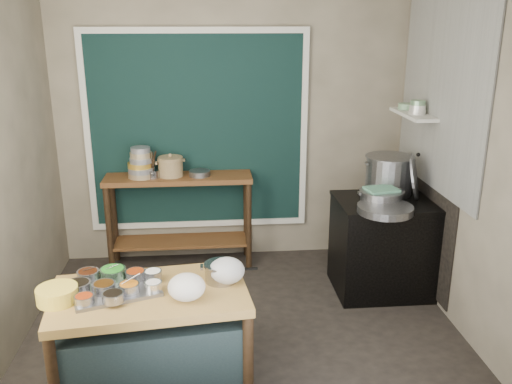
{
  "coord_description": "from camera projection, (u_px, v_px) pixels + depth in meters",
  "views": [
    {
      "loc": [
        -0.25,
        -3.92,
        2.43
      ],
      "look_at": [
        0.13,
        0.25,
        1.09
      ],
      "focal_mm": 38.0,
      "sensor_mm": 36.0,
      "label": 1
    }
  ],
  "objects": [
    {
      "name": "bowl_stack",
      "position": [
        141.0,
        164.0,
        5.27
      ],
      "size": [
        0.27,
        0.27,
        0.3
      ],
      "color": "tan",
      "rests_on": "back_counter"
    },
    {
      "name": "stock_pot",
      "position": [
        389.0,
        175.0,
        4.99
      ],
      "size": [
        0.52,
        0.52,
        0.36
      ],
      "primitive_type": null,
      "rotation": [
        0.0,
        0.0,
        0.16
      ],
      "color": "gray",
      "rests_on": "stove_top"
    },
    {
      "name": "curtain_panel",
      "position": [
        197.0,
        132.0,
        5.43
      ],
      "size": [
        2.1,
        0.02,
        1.9
      ],
      "primitive_type": "cube",
      "color": "black",
      "rests_on": "back_wall"
    },
    {
      "name": "shelf_bowl_stack",
      "position": [
        418.0,
        108.0,
        4.84
      ],
      "size": [
        0.15,
        0.15,
        0.12
      ],
      "color": "silver",
      "rests_on": "wall_shelf"
    },
    {
      "name": "shelf_bowl_green",
      "position": [
        406.0,
        106.0,
        5.11
      ],
      "size": [
        0.18,
        0.18,
        0.05
      ],
      "primitive_type": "cylinder",
      "rotation": [
        0.0,
        0.0,
        0.22
      ],
      "color": "gray",
      "rests_on": "wall_shelf"
    },
    {
      "name": "ceramic_crock",
      "position": [
        171.0,
        168.0,
        5.32
      ],
      "size": [
        0.33,
        0.33,
        0.17
      ],
      "primitive_type": null,
      "rotation": [
        0.0,
        0.0,
        0.35
      ],
      "color": "#937C50",
      "rests_on": "back_counter"
    },
    {
      "name": "tile_panel",
      "position": [
        441.0,
        91.0,
        4.59
      ],
      "size": [
        0.02,
        1.7,
        1.7
      ],
      "primitive_type": "cube",
      "color": "#B2B2AA",
      "rests_on": "right_wall"
    },
    {
      "name": "stove_block",
      "position": [
        385.0,
        247.0,
        4.99
      ],
      "size": [
        0.9,
        0.68,
        0.85
      ],
      "primitive_type": "cube",
      "color": "black",
      "rests_on": "floor"
    },
    {
      "name": "pot_lid",
      "position": [
        414.0,
        176.0,
        4.84
      ],
      "size": [
        0.27,
        0.43,
        0.42
      ],
      "primitive_type": "cylinder",
      "rotation": [
        0.0,
        1.36,
        -0.41
      ],
      "color": "gray",
      "rests_on": "stove_top"
    },
    {
      "name": "curtain_frame",
      "position": [
        197.0,
        132.0,
        5.42
      ],
      "size": [
        2.22,
        0.03,
        2.02
      ],
      "primitive_type": null,
      "color": "beige",
      "rests_on": "back_wall"
    },
    {
      "name": "green_cloth",
      "position": [
        381.0,
        189.0,
        4.71
      ],
      "size": [
        0.3,
        0.25,
        0.02
      ],
      "primitive_type": "cube",
      "rotation": [
        0.0,
        0.0,
        0.2
      ],
      "color": "#55936D",
      "rests_on": "steamer"
    },
    {
      "name": "condiment_tray",
      "position": [
        116.0,
        290.0,
        3.49
      ],
      "size": [
        0.63,
        0.54,
        0.02
      ],
      "primitive_type": "cube",
      "rotation": [
        0.0,
        0.0,
        0.33
      ],
      "color": "gray",
      "rests_on": "prep_table"
    },
    {
      "name": "condiment_bowls",
      "position": [
        112.0,
        283.0,
        3.5
      ],
      "size": [
        0.61,
        0.48,
        0.07
      ],
      "color": "gray",
      "rests_on": "condiment_tray"
    },
    {
      "name": "plastic_bag_b",
      "position": [
        227.0,
        271.0,
        3.58
      ],
      "size": [
        0.25,
        0.21,
        0.18
      ],
      "primitive_type": "ellipsoid",
      "rotation": [
        0.0,
        0.0,
        0.04
      ],
      "color": "white",
      "rests_on": "prep_table"
    },
    {
      "name": "utensil_cup",
      "position": [
        153.0,
        174.0,
        5.27
      ],
      "size": [
        0.14,
        0.14,
        0.08
      ],
      "primitive_type": "cylinder",
      "rotation": [
        0.0,
        0.0,
        -0.01
      ],
      "color": "gray",
      "rests_on": "back_counter"
    },
    {
      "name": "right_wall",
      "position": [
        468.0,
        158.0,
        4.2
      ],
      "size": [
        0.02,
        3.0,
        2.8
      ],
      "primitive_type": "cube",
      "color": "gray",
      "rests_on": "floor"
    },
    {
      "name": "wall_shelf",
      "position": [
        414.0,
        114.0,
        4.94
      ],
      "size": [
        0.22,
        0.7,
        0.03
      ],
      "primitive_type": "cube",
      "color": "beige",
      "rests_on": "right_wall"
    },
    {
      "name": "back_wall",
      "position": [
        232.0,
        126.0,
        5.48
      ],
      "size": [
        3.5,
        0.02,
        2.8
      ],
      "primitive_type": "cube",
      "color": "gray",
      "rests_on": "floor"
    },
    {
      "name": "soot_patch",
      "position": [
        424.0,
        214.0,
        5.03
      ],
      "size": [
        0.01,
        1.3,
        1.3
      ],
      "primitive_type": "cube",
      "color": "black",
      "rests_on": "right_wall"
    },
    {
      "name": "yellow_basin",
      "position": [
        57.0,
        295.0,
        3.36
      ],
      "size": [
        0.28,
        0.28,
        0.1
      ],
      "primitive_type": "cylinder",
      "rotation": [
        0.0,
        0.0,
        0.1
      ],
      "color": "gold",
      "rests_on": "prep_table"
    },
    {
      "name": "plastic_bag_a",
      "position": [
        187.0,
        287.0,
        3.37
      ],
      "size": [
        0.28,
        0.26,
        0.18
      ],
      "primitive_type": "ellipsoid",
      "rotation": [
        0.0,
        0.0,
        -0.31
      ],
      "color": "white",
      "rests_on": "prep_table"
    },
    {
      "name": "stove_top",
      "position": [
        388.0,
        202.0,
        4.85
      ],
      "size": [
        0.92,
        0.69,
        0.03
      ],
      "primitive_type": "cube",
      "color": "black",
      "rests_on": "stove_block"
    },
    {
      "name": "floor",
      "position": [
        243.0,
        328.0,
        4.48
      ],
      "size": [
        3.5,
        3.0,
        0.02
      ],
      "primitive_type": "cube",
      "color": "#2E2823",
      "rests_on": "ground"
    },
    {
      "name": "saucepan",
      "position": [
        221.0,
        272.0,
        3.62
      ],
      "size": [
        0.24,
        0.24,
        0.13
      ],
      "primitive_type": null,
      "rotation": [
        0.0,
        0.0,
        0.03
      ],
      "color": "gray",
      "rests_on": "prep_table"
    },
    {
      "name": "wide_bowl",
      "position": [
        200.0,
        173.0,
        5.35
      ],
      "size": [
        0.27,
        0.27,
        0.05
      ],
      "primitive_type": "cylinder",
      "rotation": [
        0.0,
        0.0,
        -0.32
      ],
      "color": "gray",
      "rests_on": "back_counter"
    },
    {
      "name": "back_counter",
      "position": [
        180.0,
        221.0,
        5.5
      ],
      "size": [
        1.45,
        0.4,
        0.95
      ],
      "primitive_type": "cube",
      "color": "brown",
      "rests_on": "floor"
    },
    {
      "name": "steamer",
      "position": [
        381.0,
        197.0,
        4.73
      ],
      "size": [
        0.41,
        0.41,
        0.12
      ],
      "primitive_type": null,
      "rotation": [
        0.0,
        0.0,
        0.05
      ],
      "color": "gray",
      "rests_on": "stove_top"
    },
    {
      "name": "prep_table",
      "position": [
        153.0,
        342.0,
        3.61
      ],
      "size": [
        1.32,
        0.85,
        0.75
      ],
      "primitive_type": "cube",
      "rotation": [
        0.0,
        0.0,
        0.11
      ],
      "color": "olive",
      "rests_on": "floor"
    },
    {
      "name": "shallow_pan",
      "position": [
        385.0,
        209.0,
        4.53
      ],
      "size": [
        0.55,
        0.55,
        0.06
      ],
      "primitive_type": "cylinder",
      "rotation": [
        0.0,
        0.0,
        -0.21
      ],
      "color": "gray",
      "rests_on": "stove_top"
    }
  ]
}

